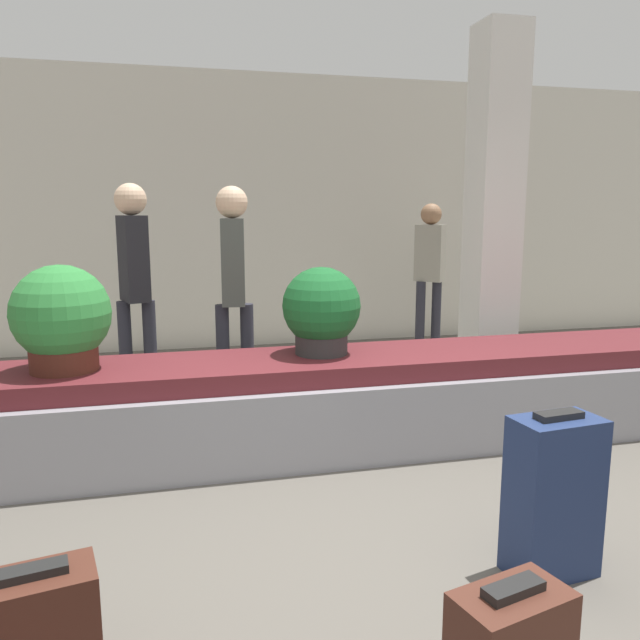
% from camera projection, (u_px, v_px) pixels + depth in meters
% --- Properties ---
extents(ground_plane, '(18.00, 18.00, 0.00)m').
position_uv_depth(ground_plane, '(403.00, 572.00, 2.83)').
color(ground_plane, '#59544C').
extents(back_wall, '(18.00, 0.06, 3.20)m').
position_uv_depth(back_wall, '(250.00, 213.00, 7.40)').
color(back_wall, beige).
rests_on(back_wall, ground_plane).
extents(carousel, '(6.73, 0.90, 0.65)m').
position_uv_depth(carousel, '(320.00, 403.00, 4.30)').
color(carousel, gray).
rests_on(carousel, ground_plane).
extents(pillar, '(0.39, 0.39, 3.20)m').
position_uv_depth(pillar, '(493.00, 213.00, 5.54)').
color(pillar, silver).
rests_on(pillar, ground_plane).
extents(suitcase_3, '(0.41, 0.29, 0.48)m').
position_uv_depth(suitcase_3, '(40.00, 637.00, 2.06)').
color(suitcase_3, '#472319').
rests_on(suitcase_3, ground_plane).
extents(suitcase_4, '(0.41, 0.27, 0.76)m').
position_uv_depth(suitcase_4, '(553.00, 496.00, 2.77)').
color(suitcase_4, navy).
rests_on(suitcase_4, ground_plane).
extents(potted_plant_0, '(0.54, 0.54, 0.60)m').
position_uv_depth(potted_plant_0, '(321.00, 311.00, 4.27)').
color(potted_plant_0, '#2D2D2D').
rests_on(potted_plant_0, carousel).
extents(potted_plant_1, '(0.60, 0.60, 0.66)m').
position_uv_depth(potted_plant_1, '(61.00, 319.00, 3.81)').
color(potted_plant_1, '#4C2319').
rests_on(potted_plant_1, carousel).
extents(traveler_0, '(0.31, 0.36, 1.84)m').
position_uv_depth(traveler_0, '(134.00, 272.00, 5.12)').
color(traveler_0, '#282833').
rests_on(traveler_0, ground_plane).
extents(traveler_1, '(0.35, 0.35, 1.71)m').
position_uv_depth(traveler_1, '(430.00, 264.00, 7.18)').
color(traveler_1, '#282833').
rests_on(traveler_1, ground_plane).
extents(traveler_2, '(0.31, 0.34, 1.82)m').
position_uv_depth(traveler_2, '(233.00, 276.00, 5.02)').
color(traveler_2, '#282833').
rests_on(traveler_2, ground_plane).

